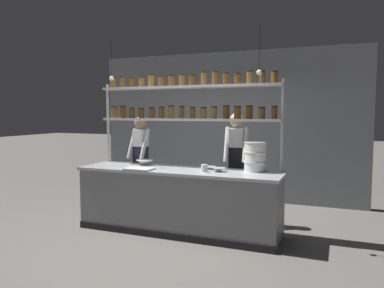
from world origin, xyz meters
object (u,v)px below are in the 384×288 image
Objects in this scene: serving_cup_front at (204,168)px; prep_bowl_center_back at (210,168)px; spice_shelf_unit at (188,105)px; chef_center at (236,159)px; cutting_board at (139,169)px; prep_bowl_near_left at (145,163)px; container_stack at (255,157)px; chef_left at (141,157)px; prep_bowl_center_front at (219,170)px.

prep_bowl_center_back is at bearing 87.28° from serving_cup_front.
serving_cup_front is at bearing -43.99° from spice_shelf_unit.
spice_shelf_unit is 1.15m from chef_center.
prep_bowl_near_left is at bearing 109.34° from cutting_board.
container_stack reaches higher than serving_cup_front.
prep_bowl_center_back is (1.10, -0.05, -0.02)m from prep_bowl_near_left.
cutting_board is (0.55, -1.01, -0.03)m from chef_left.
spice_shelf_unit reaches higher than chef_center.
spice_shelf_unit is at bearing 9.53° from prep_bowl_near_left.
serving_cup_front is at bearing -156.18° from prep_bowl_center_front.
prep_bowl_center_back is at bearing -2.61° from prep_bowl_near_left.
spice_shelf_unit is 1.05m from serving_cup_front.
container_stack is 2.14× the size of prep_bowl_center_front.
chef_left reaches higher than prep_bowl_near_left.
container_stack is at bearing -4.96° from spice_shelf_unit.
spice_shelf_unit is 14.93× the size of prep_bowl_center_front.
prep_bowl_center_back is (-0.63, -0.07, -0.18)m from container_stack.
chef_center is at bearing 34.95° from spice_shelf_unit.
chef_center is 1.54m from cutting_board.
chef_left reaches higher than prep_bowl_center_back.
chef_left reaches higher than cutting_board.
chef_center is 9.01× the size of prep_bowl_center_front.
serving_cup_front is (1.47, -0.83, 0.01)m from chef_left.
chef_left is 5.99× the size of prep_bowl_near_left.
prep_bowl_center_back is at bearing -115.68° from chef_center.
serving_cup_front is (0.92, 0.19, 0.04)m from cutting_board.
prep_bowl_center_back is (1.49, -0.60, -0.02)m from chef_left.
chef_center is (1.70, 0.01, 0.04)m from chef_left.
prep_bowl_near_left is (-0.16, 0.47, 0.03)m from cutting_board.
container_stack is 1.47× the size of prep_bowl_near_left.
chef_left is at bearing 150.66° from serving_cup_front.
serving_cup_front is at bearing -17.04° from chef_left.
serving_cup_front is (-0.64, -0.30, -0.15)m from container_stack.
prep_bowl_near_left is at bearing 171.03° from prep_bowl_center_front.
prep_bowl_center_front is (-0.46, -0.22, -0.18)m from container_stack.
prep_bowl_near_left is at bearing 177.39° from prep_bowl_center_back.
spice_shelf_unit reaches higher than serving_cup_front.
chef_center is (0.64, 0.45, -0.85)m from spice_shelf_unit.
container_stack is 1.74m from prep_bowl_near_left.
prep_bowl_center_front is at bearing -154.08° from container_stack.
chef_center reaches higher than cutting_board.
cutting_board is 2.41× the size of prep_bowl_center_back.
serving_cup_front reaches higher than prep_bowl_center_back.
prep_bowl_center_front is at bearing -8.97° from prep_bowl_near_left.
cutting_board is 1.02m from prep_bowl_center_back.
prep_bowl_center_front is (1.27, -0.20, -0.01)m from prep_bowl_near_left.
prep_bowl_near_left is 1.67× the size of prep_bowl_center_back.
serving_cup_front is (1.09, -0.28, 0.01)m from prep_bowl_near_left.
spice_shelf_unit is 1.66× the size of chef_center.
prep_bowl_near_left is 2.75× the size of serving_cup_front.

